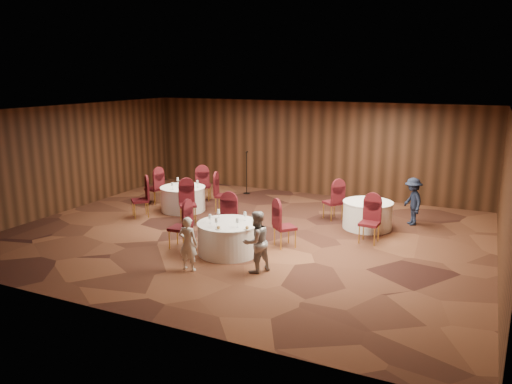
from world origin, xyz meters
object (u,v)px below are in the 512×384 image
at_px(table_main, 228,238).
at_px(table_right, 367,215).
at_px(table_left, 183,199).
at_px(mic_stand, 247,182).
at_px(woman_b, 256,242).
at_px(man_c, 413,201).
at_px(woman_a, 188,244).

height_order(table_main, table_right, same).
bearing_deg(table_left, mic_stand, 74.67).
bearing_deg(woman_b, table_main, -95.81).
xyz_separation_m(table_left, table_right, (5.52, 0.61, 0.00)).
height_order(table_left, mic_stand, mic_stand).
bearing_deg(mic_stand, man_c, -13.46).
height_order(table_right, woman_b, woman_b).
height_order(woman_a, woman_b, woman_b).
height_order(table_left, woman_b, woman_b).
relative_size(woman_b, man_c, 1.00).
distance_m(table_main, man_c, 5.48).
bearing_deg(woman_a, table_right, -123.30).
bearing_deg(man_c, woman_a, -66.31).
bearing_deg(woman_a, table_main, -104.65).
height_order(table_main, mic_stand, mic_stand).
distance_m(table_left, man_c, 6.73).
bearing_deg(table_left, man_c, 12.45).
bearing_deg(table_right, mic_stand, 154.85).
distance_m(mic_stand, man_c, 5.96).
bearing_deg(woman_b, table_right, -170.63).
relative_size(table_right, man_c, 1.01).
distance_m(woman_b, man_c, 5.49).
bearing_deg(mic_stand, woman_b, -62.20).
relative_size(woman_a, woman_b, 0.89).
height_order(woman_a, man_c, man_c).
relative_size(table_left, mic_stand, 0.92).
xyz_separation_m(table_right, woman_a, (-2.77, -4.60, 0.22)).
height_order(table_main, woman_a, woman_a).
xyz_separation_m(table_main, table_right, (2.49, 3.33, 0.00)).
bearing_deg(man_c, table_main, -71.57).
height_order(table_right, man_c, man_c).
height_order(table_main, woman_b, woman_b).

